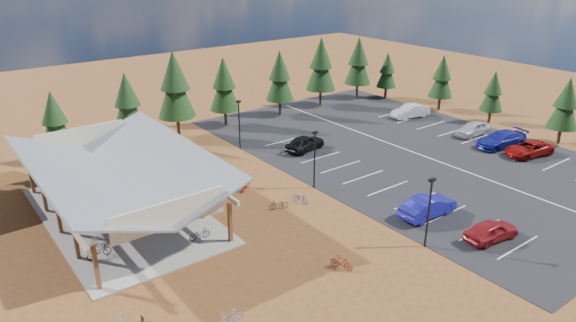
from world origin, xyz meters
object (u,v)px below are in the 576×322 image
Objects in this scene: trash_bin_0 at (203,203)px; bike_3 at (67,188)px; bike_7 at (130,182)px; bike_2 at (102,207)px; car_9 at (410,111)px; bike_pavilion at (118,170)px; bike_1 at (101,235)px; bike_0 at (99,252)px; bike_14 at (300,198)px; bike_6 at (141,185)px; car_7 at (501,139)px; car_6 at (529,149)px; car_0 at (491,230)px; bike_5 at (143,216)px; bike_15 at (246,184)px; lamp_post_1 at (315,156)px; car_8 at (473,129)px; bike_4 at (199,234)px; lamp_post_2 at (239,121)px; car_1 at (428,206)px; bike_16 at (279,204)px; bike_13 at (230,319)px; bike_11 at (341,263)px; lamp_post_0 at (429,208)px.

bike_3 is (-7.86, 8.99, 0.18)m from trash_bin_0.
bike_7 is (-3.22, 7.04, 0.17)m from trash_bin_0.
bike_2 is 38.74m from car_9.
bike_pavilion is 5.19m from bike_1.
bike_0 is 1.08× the size of bike_14.
bike_6 is at bearing 126.97° from bike_14.
car_7 is 1.17× the size of car_9.
car_6 reaches higher than bike_3.
car_0 is (21.76, -25.59, 0.14)m from bike_3.
bike_pavilion is 10.48× the size of bike_5.
bike_2 is 1.03× the size of bike_15.
lamp_post_1 is at bearing -112.50° from bike_6.
car_8 is (25.43, 1.43, 0.40)m from bike_14.
bike_4 is (2.97, -6.87, -3.32)m from bike_pavilion.
lamp_post_2 reaches higher than bike_14.
bike_0 is 0.93× the size of bike_15.
lamp_post_2 is (0.00, 12.00, 0.00)m from lamp_post_1.
car_6 is at bearing -122.44° from bike_5.
car_9 is at bearing 5.44° from bike_pavilion.
car_1 is (8.52, -12.41, 0.32)m from bike_15.
car_6 is 1.05× the size of car_9.
bike_2 is 1.18× the size of bike_16.
bike_0 is at bearing -76.83° from bike_16.
bike_2 is 17.26m from bike_13.
bike_3 is 1.14× the size of bike_14.
lamp_post_2 reaches higher than trash_bin_0.
bike_7 is 0.39× the size of car_8.
bike_3 reaches higher than bike_1.
bike_11 is at bearing -141.32° from bike_2.
bike_15 reaches higher than bike_14.
car_0 is at bearing -51.12° from car_8.
car_9 is at bearing -114.20° from bike_15.
bike_16 is at bearing -60.54° from car_9.
car_9 reaches higher than car_6.
lamp_post_0 is at bearing -61.05° from car_8.
lamp_post_1 is 22.86m from car_8.
car_0 is at bearing -131.55° from bike_6.
bike_6 is 37.46m from car_6.
bike_0 reaches higher than bike_4.
car_7 reaches higher than bike_16.
trash_bin_0 reaches higher than bike_4.
car_8 is at bearing 104.60° from bike_13.
car_7 reaches higher than bike_3.
lamp_post_2 is at bearing -76.47° from bike_1.
bike_11 is 8.57m from bike_13.
bike_1 is 15.42m from bike_14.
car_0 reaches higher than bike_14.
car_9 is at bearing -85.37° from bike_3.
lamp_post_1 is 1.21× the size of car_0.
bike_2 is at bearing 143.57° from bike_14.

